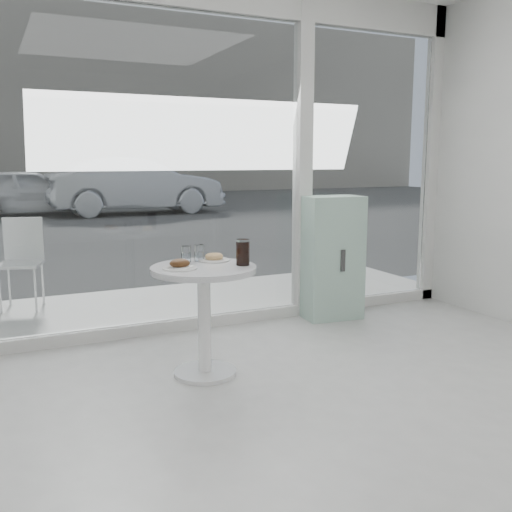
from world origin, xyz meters
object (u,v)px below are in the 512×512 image
main_table (204,298)px  car_silver (135,186)px  mint_cabinet (332,258)px  water_tumbler_b (199,254)px  patio_chair (22,257)px  car_white (29,192)px  plate_donut (214,258)px  water_tumbler_a (186,255)px  plate_fritter (180,265)px  cola_glass (243,253)px

main_table → car_silver: size_ratio=0.16×
mint_cabinet → water_tumbler_b: (-1.55, -0.66, 0.25)m
patio_chair → car_white: car_white is taller
plate_donut → water_tumbler_b: (-0.09, 0.06, 0.03)m
mint_cabinet → water_tumbler_a: size_ratio=10.08×
plate_fritter → water_tumbler_a: size_ratio=2.01×
plate_fritter → water_tumbler_b: water_tumbler_b is taller
patio_chair → plate_donut: 2.50m
cola_glass → plate_fritter: bearing=173.7°
patio_chair → car_white: (0.81, 10.63, 0.09)m
plate_donut → mint_cabinet: bearing=26.2°
main_table → plate_fritter: 0.30m
car_white → plate_donut: size_ratio=16.87×
mint_cabinet → car_white: size_ratio=0.31×
car_silver → cola_glass: (-2.21, -12.22, 0.08)m
plate_donut → car_silver: bearing=79.0°
plate_donut → water_tumbler_a: size_ratio=1.93×
mint_cabinet → plate_fritter: mint_cabinet is taller
car_silver → water_tumbler_b: size_ratio=40.18×
patio_chair → water_tumbler_b: patio_chair is taller
car_silver → plate_donut: size_ratio=21.32×
mint_cabinet → water_tumbler_a: bearing=-152.0°
car_white → plate_fritter: bearing=-179.4°
car_white → plate_donut: bearing=-178.0°
mint_cabinet → car_white: bearing=104.6°
patio_chair → main_table: bearing=-49.5°
plate_fritter → mint_cabinet: bearing=27.0°
car_white → cola_glass: car_white is taller
mint_cabinet → cola_glass: bearing=-138.6°
car_silver → cola_glass: bearing=168.9°
cola_glass → car_white: bearing=92.1°
cola_glass → water_tumbler_a: bearing=137.7°
plate_fritter → patio_chair: bearing=109.7°
car_white → water_tumbler_b: (0.26, -12.77, 0.19)m
car_silver → plate_donut: 12.22m
plate_fritter → plate_donut: plate_fritter is taller
patio_chair → car_silver: (3.50, 9.79, 0.23)m
main_table → water_tumbler_b: 0.35m
mint_cabinet → patio_chair: 3.02m
patio_chair → plate_donut: patio_chair is taller
patio_chair → water_tumbler_a: patio_chair is taller
car_white → water_tumbler_b: bearing=-178.4°
mint_cabinet → plate_fritter: bearing=-147.0°
patio_chair → plate_fritter: bearing=-53.3°
mint_cabinet → patio_chair: mint_cabinet is taller
car_silver → plate_fritter: size_ratio=20.45×
main_table → plate_donut: plate_donut is taller
water_tumbler_b → cola_glass: cola_glass is taller
mint_cabinet → water_tumbler_b: mint_cabinet is taller
main_table → car_white: car_white is taller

